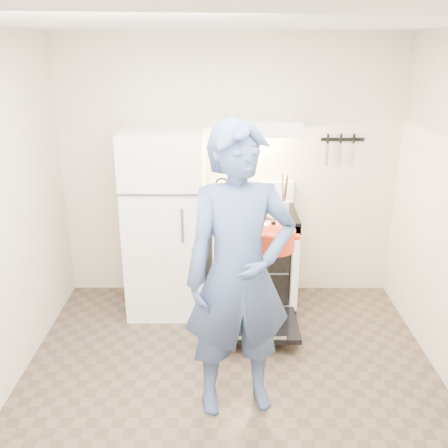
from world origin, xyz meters
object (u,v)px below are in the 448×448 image
Objects in this scene: stove_body at (254,260)px; person at (239,275)px; refrigerator at (166,222)px; dutch_oven at (273,240)px; tea_kettle at (222,193)px.

person reaches higher than stove_body.
refrigerator reaches higher than dutch_oven.
refrigerator reaches higher than stove_body.
refrigerator is 1.85× the size of stove_body.
tea_kettle is at bearing 82.60° from person.
person is 5.25× the size of dutch_oven.
stove_body is at bearing -16.85° from tea_kettle.
dutch_oven is at bearing 42.63° from person.
tea_kettle reaches higher than dutch_oven.
dutch_oven is (0.36, -1.16, 0.01)m from tea_kettle.
person is (0.63, -1.38, 0.14)m from refrigerator.
tea_kettle is (-0.30, 0.09, 0.63)m from stove_body.
stove_body is at bearing 93.38° from dutch_oven.
tea_kettle is 0.76× the size of dutch_oven.
tea_kettle is 1.21m from dutch_oven.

